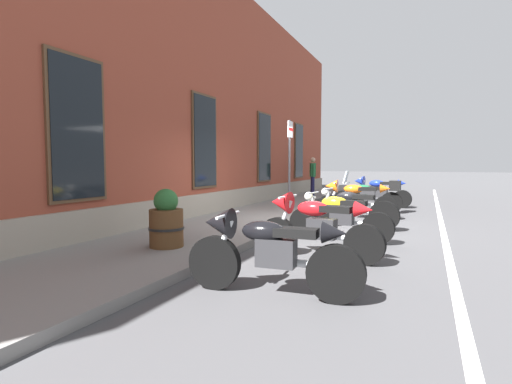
{
  "coord_description": "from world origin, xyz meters",
  "views": [
    {
      "loc": [
        -9.21,
        -2.86,
        1.5
      ],
      "look_at": [
        -1.26,
        0.62,
        0.88
      ],
      "focal_mm": 27.63,
      "sensor_mm": 36.0,
      "label": 1
    }
  ],
  "objects_px": {
    "motorcycle_yellow_naked": "(338,217)",
    "motorcycle_black_naked": "(351,208)",
    "motorcycle_orange_sport": "(354,197)",
    "motorcycle_black_sport": "(265,248)",
    "motorcycle_red_sport": "(314,223)",
    "barrel_planter": "(166,222)",
    "pedestrian_striped_shirt": "(313,174)",
    "parking_sign": "(290,154)",
    "motorcycle_blue_sport": "(377,190)",
    "motorcycle_green_touring": "(370,195)"
  },
  "relations": [
    {
      "from": "motorcycle_green_touring",
      "to": "motorcycle_blue_sport",
      "type": "distance_m",
      "value": 1.77
    },
    {
      "from": "motorcycle_orange_sport",
      "to": "barrel_planter",
      "type": "height_order",
      "value": "barrel_planter"
    },
    {
      "from": "motorcycle_green_touring",
      "to": "motorcycle_black_naked",
      "type": "bearing_deg",
      "value": -179.91
    },
    {
      "from": "motorcycle_yellow_naked",
      "to": "parking_sign",
      "type": "height_order",
      "value": "parking_sign"
    },
    {
      "from": "motorcycle_yellow_naked",
      "to": "motorcycle_black_naked",
      "type": "height_order",
      "value": "motorcycle_yellow_naked"
    },
    {
      "from": "motorcycle_orange_sport",
      "to": "motorcycle_green_touring",
      "type": "xyz_separation_m",
      "value": [
        1.54,
        -0.23,
        -0.04
      ]
    },
    {
      "from": "motorcycle_black_sport",
      "to": "motorcycle_black_naked",
      "type": "bearing_deg",
      "value": -0.48
    },
    {
      "from": "motorcycle_black_sport",
      "to": "motorcycle_orange_sport",
      "type": "xyz_separation_m",
      "value": [
        6.89,
        0.19,
        0.03
      ]
    },
    {
      "from": "motorcycle_black_naked",
      "to": "motorcycle_yellow_naked",
      "type": "bearing_deg",
      "value": -178.34
    },
    {
      "from": "parking_sign",
      "to": "barrel_planter",
      "type": "relative_size",
      "value": 2.66
    },
    {
      "from": "motorcycle_yellow_naked",
      "to": "motorcycle_black_naked",
      "type": "distance_m",
      "value": 1.58
    },
    {
      "from": "motorcycle_black_sport",
      "to": "barrel_planter",
      "type": "xyz_separation_m",
      "value": [
        1.19,
        2.25,
        0.01
      ]
    },
    {
      "from": "barrel_planter",
      "to": "motorcycle_red_sport",
      "type": "bearing_deg",
      "value": -72.46
    },
    {
      "from": "motorcycle_red_sport",
      "to": "motorcycle_yellow_naked",
      "type": "bearing_deg",
      "value": -1.62
    },
    {
      "from": "motorcycle_black_sport",
      "to": "motorcycle_orange_sport",
      "type": "bearing_deg",
      "value": 1.59
    },
    {
      "from": "motorcycle_black_sport",
      "to": "motorcycle_black_naked",
      "type": "distance_m",
      "value": 5.13
    },
    {
      "from": "motorcycle_orange_sport",
      "to": "pedestrian_striped_shirt",
      "type": "xyz_separation_m",
      "value": [
        5.55,
        2.71,
        0.48
      ]
    },
    {
      "from": "motorcycle_green_touring",
      "to": "barrel_planter",
      "type": "xyz_separation_m",
      "value": [
        -7.24,
        2.29,
        0.02
      ]
    },
    {
      "from": "motorcycle_black_naked",
      "to": "motorcycle_green_touring",
      "type": "relative_size",
      "value": 1.01
    },
    {
      "from": "pedestrian_striped_shirt",
      "to": "barrel_planter",
      "type": "xyz_separation_m",
      "value": [
        -11.25,
        -0.65,
        -0.51
      ]
    },
    {
      "from": "barrel_planter",
      "to": "motorcycle_orange_sport",
      "type": "bearing_deg",
      "value": -19.85
    },
    {
      "from": "motorcycle_black_naked",
      "to": "barrel_planter",
      "type": "height_order",
      "value": "barrel_planter"
    },
    {
      "from": "motorcycle_black_sport",
      "to": "motorcycle_red_sport",
      "type": "distance_m",
      "value": 1.92
    },
    {
      "from": "motorcycle_yellow_naked",
      "to": "barrel_planter",
      "type": "bearing_deg",
      "value": 135.2
    },
    {
      "from": "motorcycle_red_sport",
      "to": "motorcycle_green_touring",
      "type": "height_order",
      "value": "motorcycle_green_touring"
    },
    {
      "from": "motorcycle_yellow_naked",
      "to": "motorcycle_orange_sport",
      "type": "xyz_separation_m",
      "value": [
        3.35,
        0.28,
        0.1
      ]
    },
    {
      "from": "motorcycle_blue_sport",
      "to": "motorcycle_orange_sport",
      "type": "bearing_deg",
      "value": 176.01
    },
    {
      "from": "motorcycle_black_naked",
      "to": "motorcycle_orange_sport",
      "type": "height_order",
      "value": "motorcycle_orange_sport"
    },
    {
      "from": "motorcycle_green_touring",
      "to": "barrel_planter",
      "type": "height_order",
      "value": "motorcycle_green_touring"
    },
    {
      "from": "motorcycle_green_touring",
      "to": "motorcycle_blue_sport",
      "type": "xyz_separation_m",
      "value": [
        1.77,
        -0.0,
        0.04
      ]
    },
    {
      "from": "motorcycle_yellow_naked",
      "to": "motorcycle_green_touring",
      "type": "distance_m",
      "value": 4.89
    },
    {
      "from": "motorcycle_red_sport",
      "to": "barrel_planter",
      "type": "distance_m",
      "value": 2.4
    },
    {
      "from": "motorcycle_orange_sport",
      "to": "motorcycle_blue_sport",
      "type": "height_order",
      "value": "motorcycle_blue_sport"
    },
    {
      "from": "motorcycle_yellow_naked",
      "to": "parking_sign",
      "type": "xyz_separation_m",
      "value": [
        2.63,
        1.9,
        1.31
      ]
    },
    {
      "from": "motorcycle_blue_sport",
      "to": "motorcycle_black_sport",
      "type": "bearing_deg",
      "value": 179.78
    },
    {
      "from": "motorcycle_blue_sport",
      "to": "barrel_planter",
      "type": "relative_size",
      "value": 2.24
    },
    {
      "from": "motorcycle_black_sport",
      "to": "motorcycle_red_sport",
      "type": "bearing_deg",
      "value": -1.28
    },
    {
      "from": "motorcycle_black_sport",
      "to": "motorcycle_blue_sport",
      "type": "height_order",
      "value": "motorcycle_blue_sport"
    },
    {
      "from": "motorcycle_red_sport",
      "to": "barrel_planter",
      "type": "relative_size",
      "value": 2.15
    },
    {
      "from": "parking_sign",
      "to": "motorcycle_black_sport",
      "type": "bearing_deg",
      "value": -163.62
    },
    {
      "from": "motorcycle_black_sport",
      "to": "pedestrian_striped_shirt",
      "type": "relative_size",
      "value": 1.27
    },
    {
      "from": "motorcycle_yellow_naked",
      "to": "pedestrian_striped_shirt",
      "type": "distance_m",
      "value": 9.41
    },
    {
      "from": "motorcycle_orange_sport",
      "to": "motorcycle_black_sport",
      "type": "bearing_deg",
      "value": -178.41
    },
    {
      "from": "barrel_planter",
      "to": "motorcycle_blue_sport",
      "type": "bearing_deg",
      "value": -14.25
    },
    {
      "from": "parking_sign",
      "to": "motorcycle_black_naked",
      "type": "bearing_deg",
      "value": -119.44
    },
    {
      "from": "motorcycle_orange_sport",
      "to": "motorcycle_red_sport",
      "type": "bearing_deg",
      "value": -177.31
    },
    {
      "from": "motorcycle_yellow_naked",
      "to": "barrel_planter",
      "type": "relative_size",
      "value": 2.17
    },
    {
      "from": "motorcycle_red_sport",
      "to": "motorcycle_blue_sport",
      "type": "height_order",
      "value": "motorcycle_blue_sport"
    },
    {
      "from": "motorcycle_yellow_naked",
      "to": "motorcycle_green_touring",
      "type": "height_order",
      "value": "motorcycle_green_touring"
    },
    {
      "from": "motorcycle_orange_sport",
      "to": "parking_sign",
      "type": "relative_size",
      "value": 0.84
    }
  ]
}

